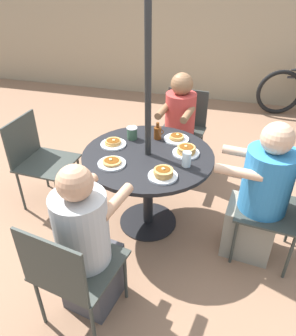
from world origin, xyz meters
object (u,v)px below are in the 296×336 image
object	(u,v)px
pancake_plate_a	(113,143)
pancake_plate_c	(186,151)
pancake_plate_b	(163,174)
patio_chair_west	(183,125)
diner_west	(179,130)
syrup_bottle	(158,133)
pancake_plate_e	(112,163)
patio_chair_north	(38,156)
pancake_plate_d	(176,138)
coffee_cup	(132,133)
drinking_glass_a	(187,159)
patio_table	(148,167)
patio_chair_south	(283,207)
diner_east	(87,247)
diner_south	(259,199)
patio_chair_east	(70,269)

from	to	relation	value
pancake_plate_a	pancake_plate_c	distance (m)	0.63
pancake_plate_b	pancake_plate_c	distance (m)	0.39
patio_chair_west	diner_west	distance (m)	0.18
diner_west	syrup_bottle	size ratio (longest dim) A/B	7.42
pancake_plate_c	syrup_bottle	world-z (taller)	syrup_bottle
diner_west	pancake_plate_a	distance (m)	0.97
syrup_bottle	pancake_plate_e	bearing A→B (deg)	-114.54
patio_chair_north	pancake_plate_a	distance (m)	0.80
patio_chair_north	patio_chair_west	world-z (taller)	same
pancake_plate_d	coffee_cup	size ratio (longest dim) A/B	2.01
pancake_plate_a	drinking_glass_a	xyz separation A→B (m)	(0.66, -0.16, 0.04)
patio_table	patio_chair_south	xyz separation A→B (m)	(1.08, -0.11, -0.10)
coffee_cup	pancake_plate_e	bearing A→B (deg)	-92.29
pancake_plate_a	pancake_plate_c	size ratio (longest dim) A/B	1.00
patio_chair_south	pancake_plate_c	bearing A→B (deg)	81.73
pancake_plate_d	pancake_plate_e	xyz separation A→B (m)	(-0.40, -0.53, -0.00)
diner_east	patio_chair_south	size ratio (longest dim) A/B	1.32
coffee_cup	drinking_glass_a	world-z (taller)	drinking_glass_a
pancake_plate_d	coffee_cup	world-z (taller)	coffee_cup
patio_chair_north	pancake_plate_c	distance (m)	1.41
diner_west	drinking_glass_a	distance (m)	1.06
diner_south	diner_west	bearing A→B (deg)	45.24
pancake_plate_e	syrup_bottle	bearing A→B (deg)	65.46
syrup_bottle	coffee_cup	size ratio (longest dim) A/B	1.41
diner_south	diner_west	size ratio (longest dim) A/B	1.03
patio_chair_south	patio_chair_west	distance (m)	1.55
patio_chair_south	patio_chair_west	xyz separation A→B (m)	(-0.98, 1.20, 0.00)
pancake_plate_a	coffee_cup	bearing A→B (deg)	52.55
patio_chair_north	patio_chair_south	xyz separation A→B (m)	(2.17, -0.16, 0.00)
patio_table	drinking_glass_a	world-z (taller)	drinking_glass_a
coffee_cup	pancake_plate_d	bearing A→B (deg)	11.86
diner_south	pancake_plate_e	xyz separation A→B (m)	(-1.13, -0.14, 0.21)
diner_south	syrup_bottle	distance (m)	1.01
patio_chair_south	patio_table	bearing A→B (deg)	90.00
diner_west	coffee_cup	bearing A→B (deg)	72.33
coffee_cup	diner_west	bearing A→B (deg)	66.91
pancake_plate_b	pancake_plate_e	size ratio (longest dim) A/B	1.00
patio_chair_north	patio_chair_east	bearing A→B (deg)	41.45
patio_chair_north	patio_table	bearing A→B (deg)	90.00
diner_south	coffee_cup	bearing A→B (deg)	80.14
pancake_plate_b	pancake_plate_d	size ratio (longest dim) A/B	1.00
diner_east	pancake_plate_d	xyz separation A→B (m)	(0.33, 1.20, 0.22)
pancake_plate_a	pancake_plate_b	xyz separation A→B (m)	(0.52, -0.36, 0.01)
syrup_bottle	diner_east	bearing A→B (deg)	-97.78
pancake_plate_a	patio_chair_north	bearing A→B (deg)	-178.68
diner_east	syrup_bottle	size ratio (longest dim) A/B	7.52
pancake_plate_e	coffee_cup	xyz separation A→B (m)	(0.02, 0.45, 0.04)
patio_chair_east	patio_chair_west	xyz separation A→B (m)	(0.29, 2.16, 0.00)
pancake_plate_c	drinking_glass_a	size ratio (longest dim) A/B	1.86
patio_chair_north	pancake_plate_c	world-z (taller)	patio_chair_north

